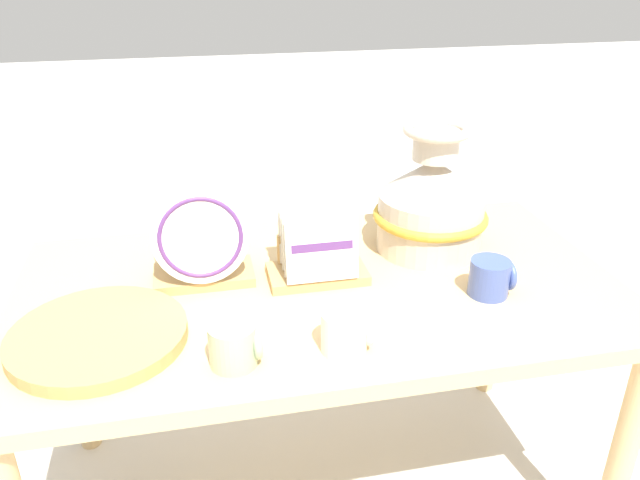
{
  "coord_description": "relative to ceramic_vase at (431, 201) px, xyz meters",
  "views": [
    {
      "loc": [
        -0.25,
        -1.18,
        1.33
      ],
      "look_at": [
        0.0,
        0.0,
        0.74
      ],
      "focal_mm": 35.0,
      "sensor_mm": 36.0,
      "label": 1
    }
  ],
  "objects": [
    {
      "name": "dish_rack_square_plates",
      "position": [
        -0.3,
        -0.09,
        -0.06
      ],
      "size": [
        0.22,
        0.13,
        0.18
      ],
      "color": "tan",
      "rests_on": "display_table"
    },
    {
      "name": "wicker_charger_stack",
      "position": [
        -0.76,
        -0.25,
        -0.11
      ],
      "size": [
        0.34,
        0.34,
        0.03
      ],
      "color": "tan",
      "rests_on": "display_table"
    },
    {
      "name": "display_table",
      "position": [
        -0.3,
        -0.12,
        -0.2
      ],
      "size": [
        1.33,
        0.72,
        0.63
      ],
      "color": "tan",
      "rests_on": "ground_plane"
    },
    {
      "name": "mug_sage_glaze",
      "position": [
        -0.51,
        -0.37,
        -0.08
      ],
      "size": [
        0.09,
        0.09,
        0.08
      ],
      "color": "#9EB28E",
      "rests_on": "display_table"
    },
    {
      "name": "mug_cobalt_glaze",
      "position": [
        0.05,
        -0.24,
        -0.08
      ],
      "size": [
        0.09,
        0.09,
        0.08
      ],
      "color": "#42569E",
      "rests_on": "display_table"
    },
    {
      "name": "dish_rack_round_plates",
      "position": [
        -0.55,
        -0.06,
        -0.04
      ],
      "size": [
        0.22,
        0.14,
        0.23
      ],
      "color": "tan",
      "rests_on": "display_table"
    },
    {
      "name": "ceramic_vase",
      "position": [
        0.0,
        0.0,
        0.0
      ],
      "size": [
        0.28,
        0.28,
        0.31
      ],
      "color": "beige",
      "rests_on": "display_table"
    },
    {
      "name": "mug_cream_glaze",
      "position": [
        -0.3,
        -0.37,
        -0.08
      ],
      "size": [
        0.09,
        0.09,
        0.08
      ],
      "color": "silver",
      "rests_on": "display_table"
    }
  ]
}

